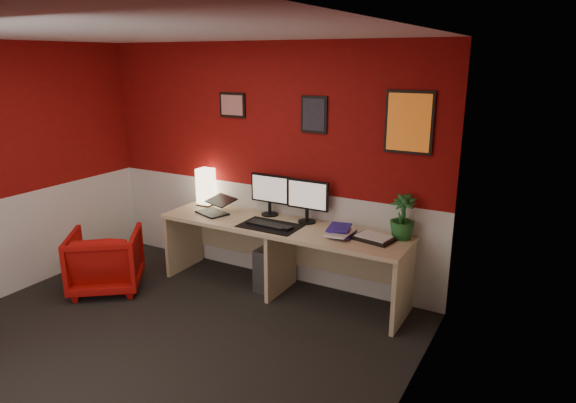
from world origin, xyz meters
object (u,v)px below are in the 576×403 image
object	(u,v)px
shoji_lamp	(206,188)
laptop	(212,204)
zen_tray	(374,238)
potted_plant	(403,217)
monitor_right	(307,195)
desk	(281,259)
armchair	(106,260)
pc_tower	(272,266)
monitor_left	(270,188)

from	to	relation	value
shoji_lamp	laptop	xyz separation A→B (m)	(0.26, -0.24, -0.09)
zen_tray	potted_plant	world-z (taller)	potted_plant
monitor_right	potted_plant	bearing A→B (deg)	-0.05
desk	monitor_right	distance (m)	0.71
desk	armchair	world-z (taller)	desk
pc_tower	armchair	distance (m)	1.72
monitor_right	pc_tower	size ratio (longest dim) A/B	1.29
potted_plant	pc_tower	size ratio (longest dim) A/B	0.93
monitor_right	shoji_lamp	bearing A→B (deg)	179.92
monitor_left	armchair	xyz separation A→B (m)	(-1.36, -1.04, -0.70)
zen_tray	pc_tower	bearing A→B (deg)	178.26
laptop	armchair	xyz separation A→B (m)	(-0.80, -0.78, -0.52)
potted_plant	monitor_right	bearing A→B (deg)	179.95
laptop	pc_tower	distance (m)	0.92
monitor_left	monitor_right	world-z (taller)	same
shoji_lamp	monitor_left	distance (m)	0.82
shoji_lamp	laptop	distance (m)	0.36
zen_tray	armchair	world-z (taller)	zen_tray
shoji_lamp	potted_plant	xyz separation A→B (m)	(2.25, -0.00, 0.01)
pc_tower	desk	bearing A→B (deg)	-25.96
desk	pc_tower	distance (m)	0.22
laptop	shoji_lamp	bearing A→B (deg)	157.61
shoji_lamp	monitor_left	size ratio (longest dim) A/B	0.69
shoji_lamp	armchair	world-z (taller)	shoji_lamp
potted_plant	armchair	bearing A→B (deg)	-160.01
monitor_right	armchair	size ratio (longest dim) A/B	0.83
desk	potted_plant	distance (m)	1.31
potted_plant	pc_tower	bearing A→B (deg)	-174.53
desk	armchair	distance (m)	1.82
monitor_right	pc_tower	distance (m)	0.87
shoji_lamp	potted_plant	distance (m)	2.25
desk	monitor_right	world-z (taller)	monitor_right
shoji_lamp	armchair	size ratio (longest dim) A/B	0.57
laptop	potted_plant	size ratio (longest dim) A/B	0.79
desk	armchair	size ratio (longest dim) A/B	3.72
shoji_lamp	zen_tray	size ratio (longest dim) A/B	1.14
monitor_right	desk	bearing A→B (deg)	-132.74
potted_plant	pc_tower	xyz separation A→B (m)	(-1.32, -0.13, -0.71)
monitor_right	zen_tray	size ratio (longest dim) A/B	1.66
desk	armchair	bearing A→B (deg)	-153.43
monitor_left	potted_plant	world-z (taller)	monitor_left
monitor_right	zen_tray	distance (m)	0.83
shoji_lamp	armchair	distance (m)	1.30
desk	zen_tray	size ratio (longest dim) A/B	7.43
laptop	monitor_right	distance (m)	1.05
desk	shoji_lamp	bearing A→B (deg)	169.32
desk	potted_plant	size ratio (longest dim) A/B	6.22
zen_tray	potted_plant	bearing A→B (deg)	37.68
armchair	potted_plant	bearing A→B (deg)	162.52
pc_tower	monitor_left	bearing A→B (deg)	127.78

